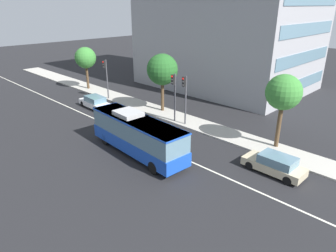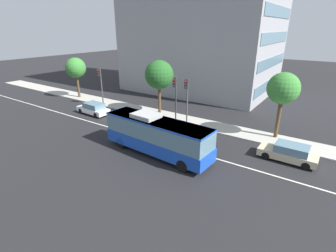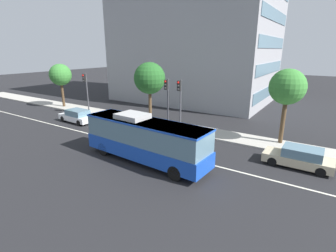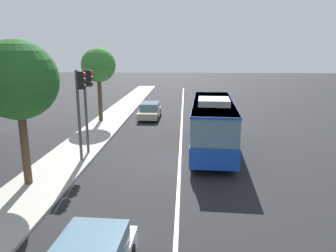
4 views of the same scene
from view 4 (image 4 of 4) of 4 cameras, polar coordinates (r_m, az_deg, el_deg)
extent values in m
plane|color=black|center=(18.48, 2.11, -6.35)|extent=(160.00, 160.00, 0.00)
cube|color=#B2ADA3|center=(19.66, -17.38, -5.54)|extent=(80.00, 2.99, 0.14)
cube|color=silver|center=(18.48, 2.11, -6.33)|extent=(76.00, 0.16, 0.01)
cube|color=#1947B7|center=(20.72, 7.86, -1.50)|extent=(10.13, 3.09, 1.10)
cube|color=slate|center=(20.43, 7.98, 2.14)|extent=(9.93, 3.00, 1.58)
cube|color=#1947B7|center=(20.30, 8.04, 4.15)|extent=(10.03, 3.06, 0.12)
cube|color=#B2B2B2|center=(19.08, 8.15, 4.31)|extent=(2.30, 1.93, 0.36)
cylinder|color=black|center=(24.13, 5.04, -0.50)|extent=(1.02, 0.36, 1.00)
cylinder|color=black|center=(24.18, 10.26, -0.63)|extent=(1.02, 0.36, 1.00)
cylinder|color=black|center=(17.59, 4.46, -5.68)|extent=(1.02, 0.36, 1.00)
cylinder|color=black|center=(17.67, 11.64, -5.83)|extent=(1.02, 0.36, 1.00)
cube|color=#C6B793|center=(30.25, -3.27, 2.34)|extent=(4.52, 1.85, 0.60)
cube|color=slate|center=(30.38, -3.23, 3.58)|extent=(2.54, 1.68, 0.64)
cylinder|color=black|center=(28.74, -2.03, 1.37)|extent=(0.64, 0.23, 0.64)
cylinder|color=black|center=(28.94, -5.19, 1.41)|extent=(0.64, 0.23, 0.64)
cylinder|color=black|center=(31.67, -1.50, 2.47)|extent=(0.64, 0.23, 0.64)
cylinder|color=black|center=(31.85, -4.37, 2.50)|extent=(0.64, 0.23, 0.64)
cylinder|color=black|center=(10.62, -15.86, -20.71)|extent=(0.65, 0.25, 0.64)
cylinder|color=#47474C|center=(18.33, -15.54, 1.45)|extent=(0.16, 0.16, 5.20)
cube|color=black|center=(17.95, -15.10, 7.86)|extent=(0.34, 0.30, 0.96)
sphere|color=red|center=(17.87, -14.71, 8.89)|extent=(0.22, 0.22, 0.22)
sphere|color=#2D2D2D|center=(17.89, -14.65, 7.87)|extent=(0.22, 0.22, 0.22)
sphere|color=#2D2D2D|center=(17.92, -14.59, 6.85)|extent=(0.22, 0.22, 0.22)
cylinder|color=#47474C|center=(19.70, -14.36, 2.30)|extent=(0.16, 0.16, 5.20)
cube|color=black|center=(19.34, -13.92, 8.27)|extent=(0.33, 0.30, 0.96)
sphere|color=red|center=(19.27, -13.54, 9.23)|extent=(0.22, 0.22, 0.22)
sphere|color=#2D2D2D|center=(19.29, -13.49, 8.28)|extent=(0.22, 0.22, 0.22)
sphere|color=#2D2D2D|center=(19.32, -13.44, 7.34)|extent=(0.22, 0.22, 0.22)
cylinder|color=#4C3823|center=(29.00, -11.98, 4.49)|extent=(0.36, 0.36, 3.92)
sphere|color=#387F33|center=(28.72, -12.28, 10.55)|extent=(2.96, 2.96, 2.96)
cylinder|color=#4C3823|center=(16.07, -24.06, -3.71)|extent=(0.36, 0.36, 3.63)
sphere|color=#235B23|center=(15.53, -25.14, 7.43)|extent=(3.50, 3.50, 3.50)
camera|label=1|loc=(41.60, 27.72, 19.34)|focal=32.42mm
camera|label=2|loc=(36.51, 33.39, 17.51)|focal=26.99mm
camera|label=3|loc=(34.48, 30.69, 14.30)|focal=27.11mm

